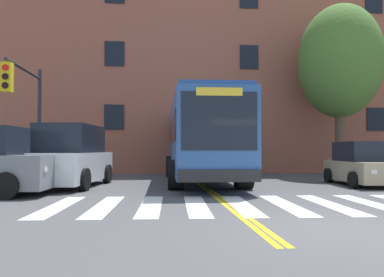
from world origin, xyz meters
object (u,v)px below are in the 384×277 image
Objects in this scene: car_tan_far_lane at (362,165)px; traffic_light_far_corner at (26,101)px; city_bus at (200,138)px; street_tree_curbside_large at (339,62)px; car_white_near_lane at (71,158)px; car_black_behind_bus at (181,157)px.

car_tan_far_lane is 13.24m from traffic_light_far_corner.
city_bus is 8.86m from street_tree_curbside_large.
car_white_near_lane reaches higher than car_tan_far_lane.
car_black_behind_bus is (-0.13, 10.23, -1.04)m from city_bus.
city_bus is at bearing -164.55° from street_tree_curbside_large.
car_white_near_lane is 14.22m from street_tree_curbside_large.
car_white_near_lane is 1.08× the size of car_black_behind_bus.
car_tan_far_lane is 0.85× the size of car_black_behind_bus.
car_black_behind_bus reaches higher than car_tan_far_lane.
city_bus reaches higher than car_white_near_lane.
car_white_near_lane reaches higher than car_black_behind_bus.
street_tree_curbside_large is (7.59, 2.10, 4.07)m from city_bus.
car_tan_far_lane is at bearing -23.89° from city_bus.
city_bus reaches higher than car_black_behind_bus.
traffic_light_far_corner reaches higher than car_tan_far_lane.
street_tree_curbside_large is (7.72, -8.13, 5.11)m from car_black_behind_bus.
city_bus is at bearing 22.03° from car_white_near_lane.
street_tree_curbside_large is (1.59, 4.75, 5.18)m from car_tan_far_lane.
traffic_light_far_corner reaches higher than city_bus.
city_bus is at bearing 11.44° from traffic_light_far_corner.
car_tan_far_lane is 14.27m from car_black_behind_bus.
traffic_light_far_corner is 0.54× the size of street_tree_curbside_large.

